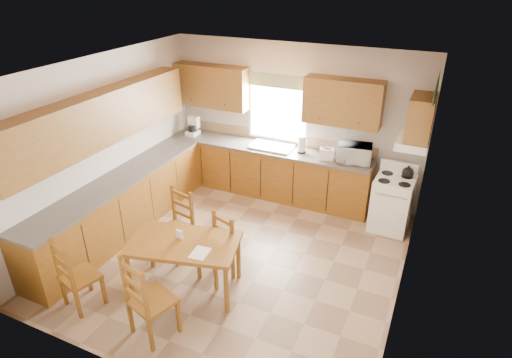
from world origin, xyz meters
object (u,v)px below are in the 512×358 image
at_px(stove, 392,204).
at_px(dining_table, 186,265).
at_px(chair_far_right, 215,250).
at_px(microwave, 354,153).
at_px(chair_near_right, 152,295).
at_px(chair_far_left, 175,226).
at_px(chair_near_left, 79,272).

height_order(stove, dining_table, stove).
bearing_deg(stove, chair_far_right, -127.36).
height_order(microwave, chair_near_right, microwave).
relative_size(microwave, chair_far_right, 0.54).
bearing_deg(microwave, chair_far_right, -123.82).
xyz_separation_m(dining_table, chair_far_right, (0.26, 0.32, 0.10)).
xyz_separation_m(microwave, chair_far_left, (-1.98, -2.31, -0.56)).
bearing_deg(chair_far_left, stove, 49.47).
bearing_deg(stove, chair_far_left, -139.97).
relative_size(microwave, chair_far_left, 0.50).
bearing_deg(chair_near_right, microwave, -92.24).
bearing_deg(chair_far_right, chair_near_right, -81.14).
bearing_deg(stove, dining_table, -127.21).
relative_size(stove, dining_table, 0.63).
bearing_deg(chair_far_right, stove, 67.41).
distance_m(stove, microwave, 1.00).
xyz_separation_m(chair_far_left, chair_far_right, (0.78, -0.22, -0.04)).
bearing_deg(chair_far_right, chair_far_left, -178.33).
xyz_separation_m(microwave, chair_far_right, (-1.20, -2.53, -0.61)).
height_order(chair_near_right, chair_far_right, chair_near_right).
height_order(chair_near_right, chair_far_left, chair_near_right).
bearing_deg(chair_near_left, chair_near_right, -164.16).
height_order(chair_far_left, chair_far_right, chair_far_left).
distance_m(chair_near_left, chair_far_right, 1.67).
height_order(stove, chair_far_right, chair_far_right).
distance_m(microwave, chair_near_right, 3.93).
relative_size(stove, chair_near_left, 0.87).
bearing_deg(chair_near_left, stove, -116.81).
height_order(chair_near_left, chair_far_left, chair_far_left).
distance_m(chair_near_right, chair_far_left, 1.47).
height_order(dining_table, chair_far_right, chair_far_right).
bearing_deg(chair_near_right, chair_far_left, -47.37).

